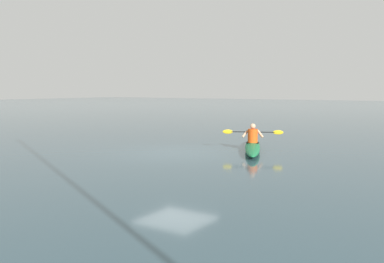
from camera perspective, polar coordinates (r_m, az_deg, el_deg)
The scene contains 3 objects.
ground_plane at distance 16.09m, azimuth -2.09°, elevation -2.88°, with size 160.00×160.00×0.00m, color #334C56.
kayak at distance 17.00m, azimuth 7.90°, elevation -1.95°, with size 2.75×4.91×0.30m.
kayaker at distance 17.00m, azimuth 7.92°, elevation -0.39°, with size 2.13×1.05×0.74m.
Camera 1 is at (-9.28, 12.92, 2.37)m, focal length 40.90 mm.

